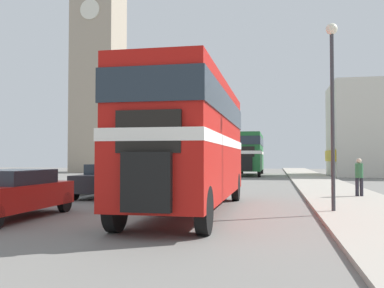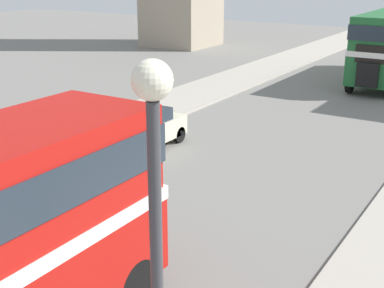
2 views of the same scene
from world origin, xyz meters
TOP-DOWN VIEW (x-y plane):
  - car_parked_far at (-3.79, 13.76)m, footprint 1.68×4.21m
  - street_lamp at (5.54, 2.09)m, footprint 0.36×0.36m

SIDE VIEW (x-z plane):
  - car_parked_far at x=-3.79m, z-range 0.02..1.55m
  - street_lamp at x=5.54m, z-range 1.03..6.89m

